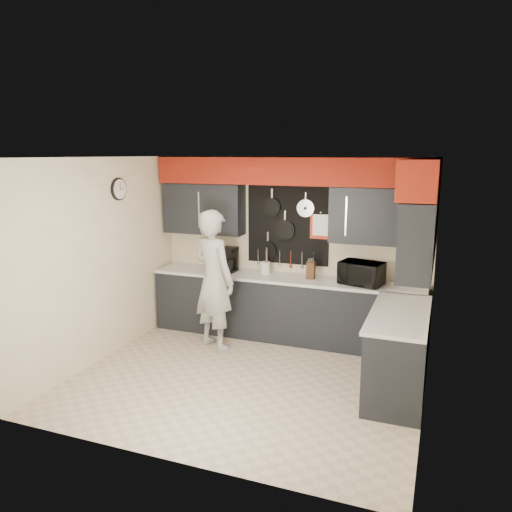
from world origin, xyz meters
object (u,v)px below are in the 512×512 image
at_px(microwave, 361,273).
at_px(person, 214,280).
at_px(utensil_crock, 266,268).
at_px(coffee_maker, 230,259).
at_px(knife_block, 311,270).

xyz_separation_m(microwave, person, (-1.88, -0.62, -0.11)).
xyz_separation_m(microwave, utensil_crock, (-1.40, 0.11, -0.06)).
height_order(utensil_crock, coffee_maker, coffee_maker).
bearing_deg(coffee_maker, utensil_crock, 5.82).
height_order(knife_block, person, person).
bearing_deg(coffee_maker, knife_block, 1.47).
xyz_separation_m(microwave, coffee_maker, (-1.95, 0.08, 0.04)).
xyz_separation_m(knife_block, coffee_maker, (-1.24, 0.03, 0.07)).
relative_size(knife_block, person, 0.12).
relative_size(microwave, utensil_crock, 3.12).
height_order(coffee_maker, person, person).
relative_size(coffee_maker, person, 0.19).
xyz_separation_m(utensil_crock, person, (-0.48, -0.74, -0.05)).
bearing_deg(utensil_crock, knife_block, -4.75).
bearing_deg(coffee_maker, microwave, 0.31).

